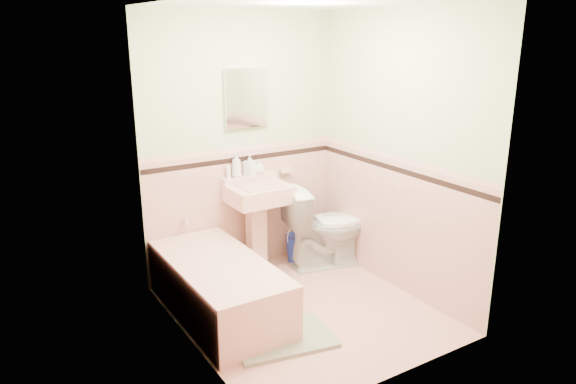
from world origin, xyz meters
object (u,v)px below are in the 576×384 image
medicine_cabinet (246,98)px  sink (259,230)px  toilet (326,226)px  bucket (299,248)px  soap_bottle_left (236,165)px  soap_bottle_right (259,167)px  bathtub (219,289)px  shoe (268,333)px  soap_bottle_mid (250,165)px

medicine_cabinet → sink: bearing=-90.0°
toilet → bucket: size_ratio=3.00×
sink → soap_bottle_left: size_ratio=3.84×
bucket → soap_bottle_right: bearing=159.3°
soap_bottle_left → bucket: (0.62, -0.14, -0.94)m
bathtub → soap_bottle_left: size_ratio=6.40×
sink → soap_bottle_left: soap_bottle_left is taller
toilet → bucket: (-0.18, 0.22, -0.28)m
toilet → bucket: toilet is taller
soap_bottle_left → toilet: bearing=-24.2°
bathtub → shoe: (0.14, -0.57, -0.16)m
bathtub → soap_bottle_right: size_ratio=10.58×
bathtub → shoe: 0.61m
soap_bottle_right → bucket: soap_bottle_right is taller
sink → shoe: sink is taller
sink → bucket: 0.58m
shoe → bucket: bearing=59.2°
sink → medicine_cabinet: (0.00, 0.21, 1.25)m
bathtub → bucket: 1.30m
soap_bottle_left → shoe: bearing=-107.5°
soap_bottle_right → shoe: soap_bottle_right is taller
soap_bottle_mid → bucket: soap_bottle_mid is taller
soap_bottle_left → soap_bottle_mid: bearing=0.0°
soap_bottle_right → shoe: bearing=-116.8°
soap_bottle_mid → bucket: size_ratio=0.74×
sink → shoe: 1.29m
soap_bottle_left → soap_bottle_right: size_ratio=1.65×
medicine_cabinet → soap_bottle_right: size_ratio=3.89×
medicine_cabinet → soap_bottle_left: medicine_cabinet is taller
sink → soap_bottle_right: (0.11, 0.18, 0.58)m
toilet → shoe: bearing=139.4°
bathtub → sink: size_ratio=1.66×
bathtub → soap_bottle_mid: 1.30m
medicine_cabinet → soap_bottle_left: (-0.14, -0.03, -0.62)m
bathtub → sink: (0.68, 0.53, 0.23)m
bathtub → medicine_cabinet: (0.68, 0.74, 1.47)m
bathtub → toilet: toilet is taller
medicine_cabinet → soap_bottle_mid: bearing=-77.8°
bathtub → soap_bottle_right: soap_bottle_right is taller
toilet → shoe: size_ratio=5.72×
medicine_cabinet → soap_bottle_right: bearing=-15.8°
sink → soap_bottle_left: (-0.14, 0.18, 0.63)m
bathtub → toilet: (1.35, 0.35, 0.20)m
soap_bottle_mid → bathtub: bearing=-134.0°
soap_bottle_left → sink: bearing=-52.6°
bathtub → medicine_cabinet: size_ratio=2.72×
shoe → soap_bottle_left: bearing=83.7°
toilet → soap_bottle_left: bearing=77.9°
sink → medicine_cabinet: bearing=90.0°
sink → toilet: bearing=-15.3°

